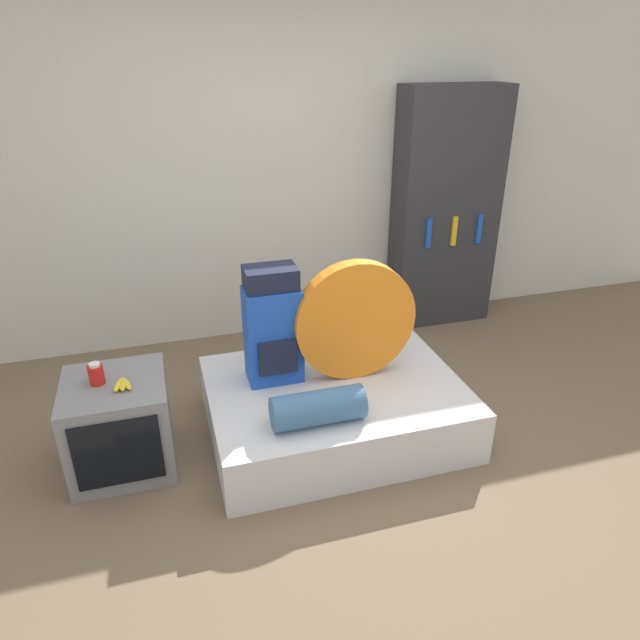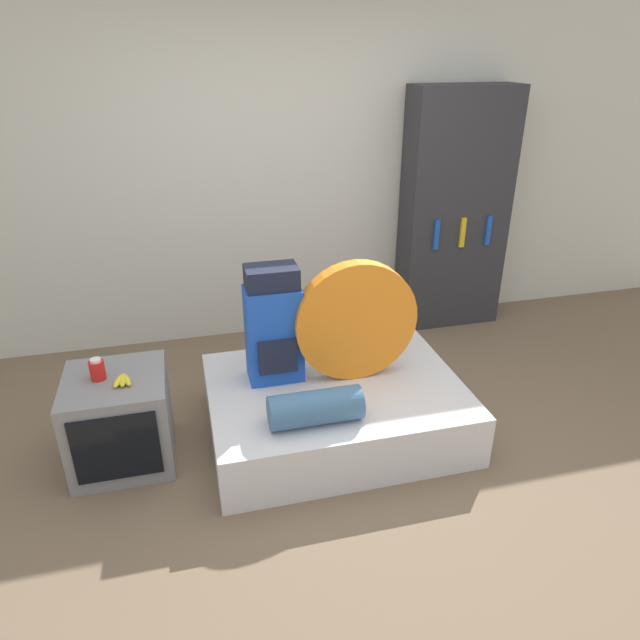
% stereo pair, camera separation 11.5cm
% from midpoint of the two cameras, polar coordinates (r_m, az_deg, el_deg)
% --- Properties ---
extents(ground_plane, '(16.00, 16.00, 0.00)m').
position_cam_midpoint_polar(ground_plane, '(3.37, 5.17, -15.49)').
color(ground_plane, brown).
extents(wall_back, '(8.00, 0.05, 2.60)m').
position_cam_midpoint_polar(wall_back, '(4.58, -2.67, 14.22)').
color(wall_back, silver).
rests_on(wall_back, ground_plane).
extents(bed, '(1.54, 1.16, 0.34)m').
position_cam_midpoint_polar(bed, '(3.61, 2.42, -8.72)').
color(bed, silver).
rests_on(bed, ground_plane).
extents(backpack, '(0.33, 0.25, 0.73)m').
position_cam_midpoint_polar(backpack, '(3.43, -3.70, -0.65)').
color(backpack, blue).
rests_on(backpack, bed).
extents(tent_bag, '(0.76, 0.10, 0.76)m').
position_cam_midpoint_polar(tent_bag, '(3.44, 4.56, -0.13)').
color(tent_bag, orange).
rests_on(tent_bag, bed).
extents(sleeping_roll, '(0.51, 0.19, 0.19)m').
position_cam_midpoint_polar(sleeping_roll, '(3.14, 0.60, -8.76)').
color(sleeping_roll, '#3D668E').
rests_on(sleeping_roll, bed).
extents(television, '(0.56, 0.57, 0.55)m').
position_cam_midpoint_polar(television, '(3.50, -18.47, -9.47)').
color(television, gray).
rests_on(television, ground_plane).
extents(canister, '(0.08, 0.08, 0.13)m').
position_cam_midpoint_polar(canister, '(3.35, -20.47, -4.68)').
color(canister, red).
rests_on(canister, television).
extents(banana_bunch, '(0.11, 0.14, 0.04)m').
position_cam_midpoint_polar(banana_bunch, '(3.29, -18.18, -5.74)').
color(banana_bunch, yellow).
rests_on(banana_bunch, television).
extents(bookshelf, '(0.86, 0.34, 1.96)m').
position_cam_midpoint_polar(bookshelf, '(4.92, 13.97, 10.46)').
color(bookshelf, '#2D2D33').
rests_on(bookshelf, ground_plane).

